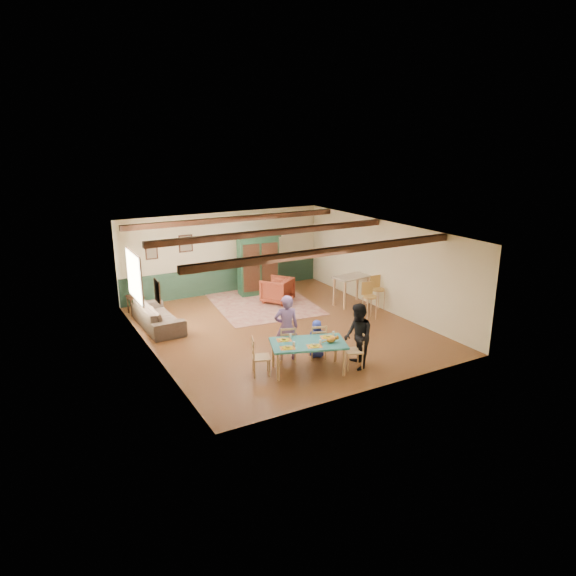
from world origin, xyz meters
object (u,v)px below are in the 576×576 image
person_child (317,339)px  sofa (158,316)px  armoire (258,264)px  dining_chair_far_left (287,343)px  table_lamp (134,288)px  dining_chair_end_right (354,350)px  dining_chair_end_left (261,356)px  dining_table (308,357)px  dining_chair_far_right (317,341)px  person_woman (358,336)px  cat (331,339)px  armchair (277,290)px  bar_stool_right (378,294)px  counter_table (351,290)px  bar_stool_left (370,301)px  person_man (286,328)px  end_table (136,305)px

person_child → sofa: 4.71m
person_child → armoire: (1.04, 5.30, 0.55)m
dining_chair_far_left → table_lamp: 5.58m
dining_chair_end_right → dining_chair_far_left: bearing=-114.9°
dining_chair_end_left → table_lamp: size_ratio=1.72×
dining_table → sofa: 4.89m
dining_chair_far_right → sofa: bearing=-35.6°
person_child → person_woman: bearing=136.7°
cat → armoire: 6.24m
person_woman → armchair: size_ratio=1.73×
armchair → bar_stool_right: size_ratio=0.82×
dining_chair_far_right → armoire: 5.51m
counter_table → bar_stool_left: (-0.30, -1.31, 0.07)m
dining_chair_end_left → dining_chair_far_left: bearing=-46.2°
cat → armoire: (1.19, 6.12, 0.24)m
dining_table → person_man: (-0.10, 0.81, 0.45)m
dining_chair_far_right → cat: size_ratio=2.64×
dining_table → dining_chair_end_left: (-0.99, 0.35, 0.09)m
dining_chair_far_right → dining_chair_end_left: size_ratio=1.00×
dining_chair_far_right → bar_stool_right: bearing=-129.8°
dining_chair_end_left → bar_stool_right: 5.46m
dining_chair_end_right → armchair: dining_chair_end_right is taller
dining_chair_end_left → bar_stool_right: (5.00, 2.20, 0.10)m
person_man → armoire: size_ratio=0.78×
bar_stool_left → armchair: bearing=129.0°
bar_stool_left → bar_stool_right: 0.80m
dining_chair_far_right → table_lamp: 6.11m
person_child → armoire: bearing=-81.7°
person_child → cat: 0.89m
dining_chair_end_left → sofa: dining_chair_end_left is taller
counter_table → dining_chair_end_right: bearing=-125.2°
end_table → bar_stool_left: size_ratio=0.52×
dining_chair_far_left → cat: 1.19m
dining_chair_far_right → sofa: (-2.73, 3.89, -0.11)m
cat → person_woman: bearing=8.1°
dining_chair_far_left → person_woman: (1.20, -1.12, 0.32)m
person_man → end_table: person_man is taller
person_woman → sofa: (-3.24, 4.77, -0.43)m
dining_chair_far_left → person_woman: bearing=156.4°
dining_table → table_lamp: (-2.43, 5.81, 0.46)m
counter_table → person_man: bearing=-145.3°
dining_chair_end_left → end_table: size_ratio=1.58×
sofa → dining_chair_end_right: bearing=-147.8°
dining_chair_end_right → counter_table: 4.60m
dining_chair_end_left → dining_chair_end_right: size_ratio=1.00×
end_table → bar_stool_right: bar_stool_right is taller
person_man → table_lamp: bearing=-45.6°
dining_chair_far_left → sofa: bearing=-41.4°
table_lamp → person_child: bearing=-60.1°
dining_chair_far_left → end_table: dining_chair_far_left is taller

